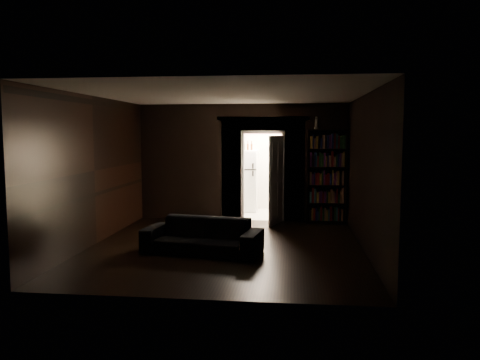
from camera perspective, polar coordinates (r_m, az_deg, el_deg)
The scene contains 9 objects.
ground at distance 8.76m, azimuth -1.75°, elevation -8.18°, with size 5.50×5.50×0.00m, color black.
room_walls at distance 9.58m, azimuth -0.92°, elevation 3.20°, with size 5.02×5.61×2.84m.
kitchen_alcove at distance 12.34m, azimuth 3.12°, elevation 1.57°, with size 2.20×1.80×2.60m.
sofa at distance 8.32m, azimuth -4.63°, elevation -6.13°, with size 2.07×0.90×0.80m, color black.
bookshelf at distance 11.04m, azimuth 10.50°, elevation 0.42°, with size 0.90×0.32×2.20m, color black.
refrigerator at distance 12.66m, azimuth 0.46°, elevation -0.06°, with size 0.74×0.68×1.65m, color white.
door at distance 10.80m, azimuth 4.42°, elevation -0.02°, with size 0.85×0.05×2.05m, color white.
figurine at distance 11.06m, azimuth 9.29°, elevation 6.90°, with size 0.10×0.10×0.29m, color silver.
bottles at distance 12.58m, azimuth 0.28°, elevation 4.23°, with size 0.60×0.08×0.25m, color black.
Camera 1 is at (1.23, -8.42, 2.12)m, focal length 35.00 mm.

